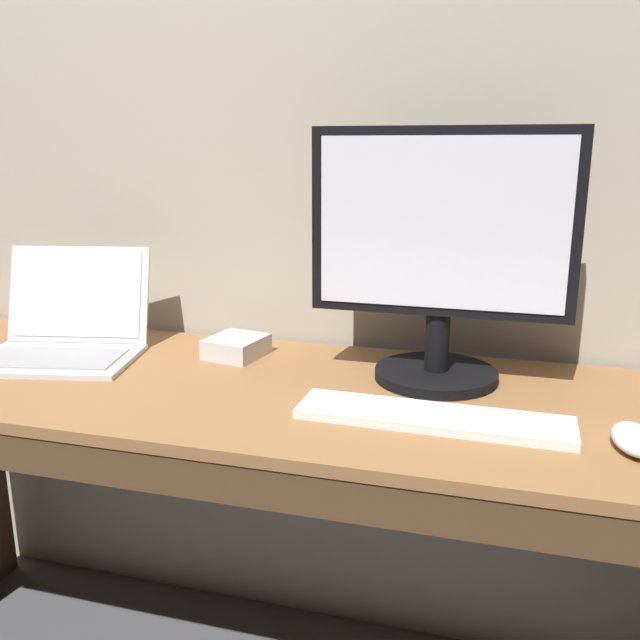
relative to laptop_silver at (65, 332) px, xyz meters
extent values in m
cube|color=olive|center=(0.48, -0.06, -0.06)|extent=(1.85, 0.61, 0.02)
cube|color=#4E351E|center=(0.48, -0.35, -0.11)|extent=(1.78, 0.02, 0.07)
cube|color=silver|center=(0.01, -0.06, -0.05)|extent=(0.38, 0.29, 0.01)
cube|color=#959599|center=(0.01, -0.07, -0.04)|extent=(0.31, 0.20, 0.00)
cube|color=silver|center=(-0.02, 0.09, 0.07)|extent=(0.34, 0.14, 0.22)
cube|color=silver|center=(-0.02, 0.08, 0.07)|extent=(0.31, 0.12, 0.19)
cylinder|color=black|center=(0.83, 0.06, -0.04)|extent=(0.25, 0.25, 0.02)
cylinder|color=black|center=(0.83, 0.06, 0.03)|extent=(0.05, 0.05, 0.12)
cube|color=black|center=(0.83, 0.04, 0.27)|extent=(0.50, 0.03, 0.36)
cube|color=silver|center=(0.83, 0.02, 0.27)|extent=(0.46, 0.00, 0.32)
cube|color=white|center=(0.85, -0.16, -0.04)|extent=(0.47, 0.12, 0.02)
cube|color=silver|center=(0.85, -0.16, -0.03)|extent=(0.44, 0.10, 0.00)
ellipsoid|color=white|center=(1.16, -0.18, -0.03)|extent=(0.07, 0.12, 0.03)
cube|color=silver|center=(0.38, 0.09, -0.03)|extent=(0.13, 0.14, 0.04)
camera|label=1|loc=(0.95, -1.24, 0.41)|focal=37.70mm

